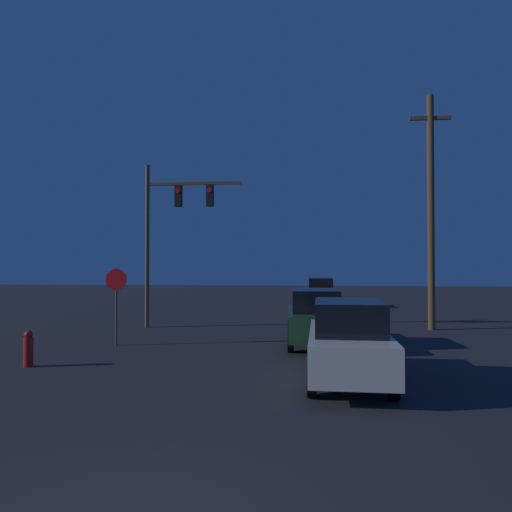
{
  "coord_description": "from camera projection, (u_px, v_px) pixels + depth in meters",
  "views": [
    {
      "loc": [
        1.7,
        -4.64,
        2.59
      ],
      "look_at": [
        0.0,
        11.22,
        2.9
      ],
      "focal_mm": 35.0,
      "sensor_mm": 36.0,
      "label": 1
    }
  ],
  "objects": [
    {
      "name": "fire_hydrant",
      "position": [
        28.0,
        349.0,
        12.77
      ],
      "size": [
        0.24,
        0.24,
        0.93
      ],
      "color": "red",
      "rests_on": "ground_plane"
    },
    {
      "name": "car_far",
      "position": [
        320.0,
        292.0,
        31.18
      ],
      "size": [
        1.78,
        4.72,
        1.82
      ],
      "rotation": [
        0.0,
        0.0,
        0.01
      ],
      "color": "#B21E1E",
      "rests_on": "ground_plane"
    },
    {
      "name": "stop_sign",
      "position": [
        116.0,
        292.0,
        16.18
      ],
      "size": [
        0.71,
        0.07,
        2.49
      ],
      "color": "brown",
      "rests_on": "ground_plane"
    },
    {
      "name": "car_mid",
      "position": [
        315.0,
        317.0,
        16.21
      ],
      "size": [
        1.9,
        4.76,
        1.82
      ],
      "rotation": [
        0.0,
        0.0,
        0.04
      ],
      "color": "#1E4728",
      "rests_on": "ground_plane"
    },
    {
      "name": "car_near",
      "position": [
        348.0,
        341.0,
        11.07
      ],
      "size": [
        1.82,
        4.73,
        1.82
      ],
      "rotation": [
        0.0,
        0.0,
        -0.02
      ],
      "color": "beige",
      "rests_on": "ground_plane"
    },
    {
      "name": "traffic_signal_mast",
      "position": [
        169.0,
        220.0,
        20.93
      ],
      "size": [
        4.12,
        0.3,
        6.85
      ],
      "color": "brown",
      "rests_on": "ground_plane"
    },
    {
      "name": "utility_pole",
      "position": [
        431.0,
        208.0,
        20.19
      ],
      "size": [
        1.64,
        0.28,
        9.55
      ],
      "color": "brown",
      "rests_on": "ground_plane"
    }
  ]
}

